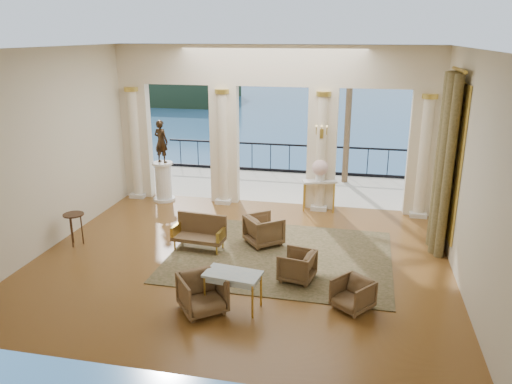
% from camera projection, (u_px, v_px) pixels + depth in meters
% --- Properties ---
extents(floor, '(9.00, 9.00, 0.00)m').
position_uv_depth(floor, '(241.00, 259.00, 11.05)').
color(floor, '#513313').
rests_on(floor, ground).
extents(room_walls, '(9.00, 9.00, 9.00)m').
position_uv_depth(room_walls, '(225.00, 142.00, 9.14)').
color(room_walls, beige).
rests_on(room_walls, ground).
extents(arcade, '(9.00, 0.56, 4.50)m').
position_uv_depth(arcade, '(272.00, 116.00, 13.83)').
color(arcade, '#FCE8C9').
rests_on(arcade, ground).
extents(terrace, '(10.00, 3.60, 0.10)m').
position_uv_depth(terrace, '(282.00, 186.00, 16.47)').
color(terrace, beige).
rests_on(terrace, ground).
extents(balustrade, '(9.00, 0.06, 1.03)m').
position_uv_depth(balustrade, '(289.00, 161.00, 17.83)').
color(balustrade, black).
rests_on(balustrade, terrace).
extents(palm_tree, '(2.00, 2.00, 4.50)m').
position_uv_depth(palm_tree, '(351.00, 56.00, 15.57)').
color(palm_tree, '#4C3823').
rests_on(palm_tree, terrace).
extents(headland, '(22.00, 18.00, 6.00)m').
position_uv_depth(headland, '(164.00, 82.00, 83.10)').
color(headland, black).
rests_on(headland, sea).
extents(sea, '(160.00, 160.00, 0.00)m').
position_uv_depth(sea, '(343.00, 115.00, 68.81)').
color(sea, '#194F7F').
rests_on(sea, ground).
extents(curtain, '(0.33, 1.40, 4.09)m').
position_uv_depth(curtain, '(445.00, 164.00, 11.00)').
color(curtain, brown).
rests_on(curtain, ground).
extents(window_frame, '(0.04, 1.60, 3.40)m').
position_uv_depth(window_frame, '(454.00, 161.00, 10.94)').
color(window_frame, gold).
rests_on(window_frame, room_walls).
extents(wall_sconce, '(0.30, 0.11, 0.33)m').
position_uv_depth(wall_sconce, '(322.00, 133.00, 13.37)').
color(wall_sconce, gold).
rests_on(wall_sconce, arcade).
extents(rug, '(4.93, 3.86, 0.02)m').
position_uv_depth(rug, '(280.00, 256.00, 11.20)').
color(rug, '#31371B').
rests_on(rug, ground).
extents(armchair_a, '(1.03, 1.02, 0.78)m').
position_uv_depth(armchair_a, '(202.00, 292.00, 8.88)').
color(armchair_a, '#45331D').
rests_on(armchair_a, ground).
extents(armchair_b, '(0.84, 0.83, 0.63)m').
position_uv_depth(armchair_b, '(353.00, 293.00, 8.98)').
color(armchair_b, '#45331D').
rests_on(armchair_b, ground).
extents(armchair_c, '(0.73, 0.76, 0.68)m').
position_uv_depth(armchair_c, '(297.00, 264.00, 10.04)').
color(armchair_c, '#45331D').
rests_on(armchair_c, ground).
extents(armchair_d, '(1.03, 1.03, 0.78)m').
position_uv_depth(armchair_d, '(264.00, 229.00, 11.74)').
color(armchair_d, '#45331D').
rests_on(armchair_d, ground).
extents(settee, '(1.24, 0.62, 0.80)m').
position_uv_depth(settee, '(200.00, 232.00, 11.53)').
color(settee, '#45331D').
rests_on(settee, ground).
extents(game_table, '(1.07, 0.68, 0.69)m').
position_uv_depth(game_table, '(233.00, 277.00, 8.93)').
color(game_table, '#A8C5D3').
rests_on(game_table, ground).
extents(pedestal, '(0.64, 0.64, 1.17)m').
position_uv_depth(pedestal, '(163.00, 182.00, 14.77)').
color(pedestal, silver).
rests_on(pedestal, ground).
extents(statue, '(0.52, 0.42, 1.24)m').
position_uv_depth(statue, '(161.00, 141.00, 14.40)').
color(statue, '#312316').
rests_on(statue, pedestal).
extents(console_table, '(1.00, 0.62, 0.89)m').
position_uv_depth(console_table, '(319.00, 186.00, 13.86)').
color(console_table, silver).
rests_on(console_table, ground).
extents(urn, '(0.44, 0.44, 0.59)m').
position_uv_depth(urn, '(320.00, 169.00, 13.72)').
color(urn, white).
rests_on(urn, console_table).
extents(side_table, '(0.48, 0.48, 0.77)m').
position_uv_depth(side_table, '(74.00, 218.00, 11.61)').
color(side_table, black).
rests_on(side_table, ground).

